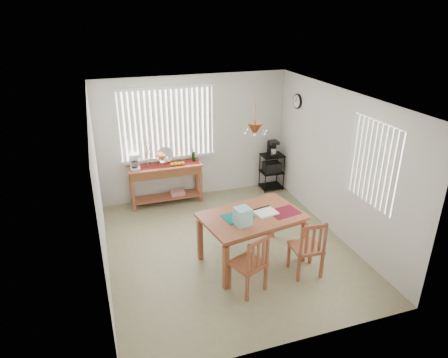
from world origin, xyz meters
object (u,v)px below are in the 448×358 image
object	(u,v)px
cart_items	(273,148)
chair_right	(307,248)
sideboard	(166,175)
chair_left	(250,264)
dining_table	(252,220)
wire_cart	(272,168)

from	to	relation	value
cart_items	chair_right	distance (m)	3.21
sideboard	chair_right	size ratio (longest dim) A/B	1.57
chair_left	chair_right	bearing A→B (deg)	5.95
cart_items	dining_table	world-z (taller)	cart_items
sideboard	cart_items	xyz separation A→B (m)	(2.38, -0.01, 0.33)
chair_left	cart_items	bearing A→B (deg)	60.81
cart_items	dining_table	xyz separation A→B (m)	(-1.46, -2.46, -0.23)
wire_cart	sideboard	bearing A→B (deg)	179.54
sideboard	dining_table	size ratio (longest dim) A/B	0.88
wire_cart	dining_table	xyz separation A→B (m)	(-1.46, -2.45, 0.25)
chair_left	chair_right	xyz separation A→B (m)	(0.98, 0.10, 0.01)
chair_left	chair_right	world-z (taller)	chair_right
wire_cart	dining_table	world-z (taller)	dining_table
dining_table	chair_left	size ratio (longest dim) A/B	1.82
wire_cart	dining_table	distance (m)	2.87
wire_cart	dining_table	size ratio (longest dim) A/B	0.48
cart_items	chair_left	distance (m)	3.67
wire_cart	cart_items	size ratio (longest dim) A/B	2.43
wire_cart	chair_left	size ratio (longest dim) A/B	0.87
dining_table	chair_left	world-z (taller)	chair_left
sideboard	dining_table	xyz separation A→B (m)	(0.91, -2.47, 0.10)
wire_cart	chair_right	bearing A→B (deg)	-104.58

